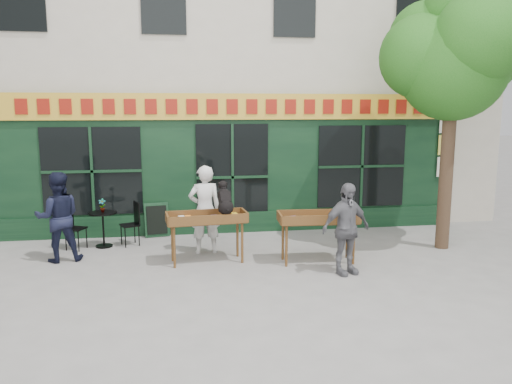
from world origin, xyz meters
TOP-DOWN VIEW (x-y plane):
  - ground at (0.00, 0.00)m, footprint 80.00×80.00m
  - building at (0.00, 5.97)m, footprint 14.00×7.26m
  - street_tree at (4.34, 0.36)m, footprint 3.05×2.90m
  - book_cart_center at (-0.75, 0.06)m, footprint 1.55×0.76m
  - dog at (-0.40, 0.01)m, footprint 0.39×0.63m
  - woman at (-0.75, 0.71)m, footprint 0.70×0.50m
  - book_cart_right at (1.38, -0.27)m, footprint 1.53×0.70m
  - man_right at (1.68, -1.02)m, footprint 1.05×0.67m
  - bistro_table at (-2.89, 1.48)m, footprint 0.60×0.60m
  - bistro_chair_left at (-3.53, 1.41)m, footprint 0.48×0.47m
  - bistro_chair_right at (-2.26, 1.56)m, footprint 0.47×0.47m
  - potted_plant at (-2.89, 1.48)m, footprint 0.17×0.13m
  - man_left at (-3.59, 0.58)m, footprint 0.98×0.83m
  - chalkboard at (-1.79, 2.19)m, footprint 0.58×0.28m

SIDE VIEW (x-z plane):
  - ground at x=0.00m, z-range 0.00..0.00m
  - chalkboard at x=-1.79m, z-range 0.01..0.79m
  - bistro_table at x=-2.89m, z-range 0.16..0.92m
  - bistro_chair_left at x=-3.53m, z-range 0.08..1.03m
  - bistro_chair_right at x=-2.26m, z-range 0.08..1.03m
  - book_cart_center at x=-0.75m, z-range 0.33..1.32m
  - book_cart_right at x=1.38m, z-range 0.33..1.32m
  - man_right at x=1.68m, z-range 0.00..1.67m
  - man_left at x=-3.59m, z-range 0.00..1.76m
  - woman at x=-0.75m, z-range 0.00..1.82m
  - potted_plant at x=-2.89m, z-range 0.76..1.06m
  - dog at x=-0.40m, z-range 0.99..1.59m
  - street_tree at x=4.34m, z-range 1.31..6.91m
  - building at x=0.00m, z-range -0.03..9.97m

